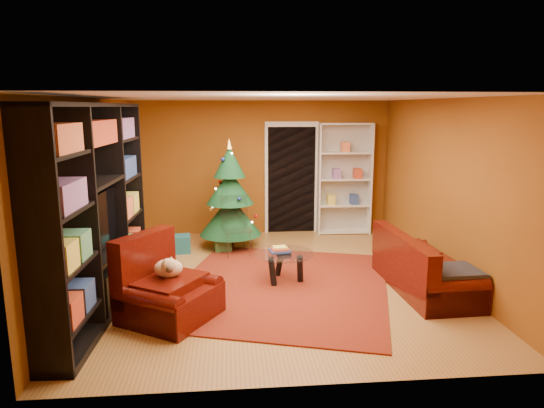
{
  "coord_description": "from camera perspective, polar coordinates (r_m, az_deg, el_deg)",
  "views": [
    {
      "loc": [
        -0.65,
        -6.68,
        2.48
      ],
      "look_at": [
        0.0,
        0.4,
        1.05
      ],
      "focal_mm": 32.0,
      "sensor_mm": 36.0,
      "label": 1
    }
  ],
  "objects": [
    {
      "name": "doorway",
      "position": [
        9.6,
        2.3,
        2.79
      ],
      "size": [
        1.06,
        0.6,
        2.16
      ],
      "primitive_type": null,
      "color": "black",
      "rests_on": "floor"
    },
    {
      "name": "floor",
      "position": [
        7.17,
        0.3,
        -9.09
      ],
      "size": [
        5.0,
        5.5,
        0.05
      ],
      "primitive_type": "cube",
      "color": "olive",
      "rests_on": "ground"
    },
    {
      "name": "ceiling",
      "position": [
        6.72,
        0.32,
        12.61
      ],
      "size": [
        5.0,
        5.5,
        0.05
      ],
      "primitive_type": "cube",
      "color": "silver",
      "rests_on": "wall_back"
    },
    {
      "name": "gift_box_green",
      "position": [
        8.53,
        -5.83,
        -4.61
      ],
      "size": [
        0.32,
        0.32,
        0.28
      ],
      "primitive_type": "cube",
      "rotation": [
        0.0,
        0.0,
        0.13
      ],
      "color": "#295C2B",
      "rests_on": "floor"
    },
    {
      "name": "rug",
      "position": [
        6.9,
        1.06,
        -9.6
      ],
      "size": [
        3.74,
        4.06,
        0.02
      ],
      "primitive_type": "cube",
      "rotation": [
        0.0,
        0.0,
        -0.29
      ],
      "color": "maroon",
      "rests_on": "floor"
    },
    {
      "name": "wall_left",
      "position": [
        7.04,
        -20.61,
        0.99
      ],
      "size": [
        0.05,
        5.5,
        2.6
      ],
      "primitive_type": "cube",
      "color": "brown",
      "rests_on": "ground"
    },
    {
      "name": "wall_right",
      "position": [
        7.49,
        19.92,
        1.62
      ],
      "size": [
        0.05,
        5.5,
        2.6
      ],
      "primitive_type": "cube",
      "color": "brown",
      "rests_on": "ground"
    },
    {
      "name": "christmas_tree",
      "position": [
        8.58,
        -4.96,
        1.03
      ],
      "size": [
        1.23,
        1.23,
        1.95
      ],
      "primitive_type": null,
      "rotation": [
        0.0,
        0.0,
        -0.13
      ],
      "color": "#104020",
      "rests_on": "floor"
    },
    {
      "name": "dog",
      "position": [
        5.91,
        -12.1,
        -7.4
      ],
      "size": [
        0.47,
        0.5,
        0.26
      ],
      "primitive_type": null,
      "rotation": [
        0.0,
        0.0,
        1.01
      ],
      "color": "beige",
      "rests_on": "armchair"
    },
    {
      "name": "acrylic_chair",
      "position": [
        8.18,
        -4.18,
        -2.99
      ],
      "size": [
        0.55,
        0.58,
        0.91
      ],
      "primitive_type": null,
      "rotation": [
        0.0,
        0.0,
        0.17
      ],
      "color": "#66605B",
      "rests_on": "rug"
    },
    {
      "name": "armchair",
      "position": [
        5.91,
        -11.95,
        -9.44
      ],
      "size": [
        1.43,
        1.43,
        0.81
      ],
      "primitive_type": null,
      "rotation": [
        0.0,
        0.0,
        1.01
      ],
      "color": "#3C0905",
      "rests_on": "rug"
    },
    {
      "name": "white_bookshelf",
      "position": [
        9.63,
        8.5,
        2.92
      ],
      "size": [
        1.05,
        0.4,
        2.23
      ],
      "primitive_type": null,
      "rotation": [
        0.0,
        0.0,
        -0.03
      ],
      "color": "white",
      "rests_on": "floor"
    },
    {
      "name": "gift_box_teal",
      "position": [
        8.56,
        -10.6,
        -4.62
      ],
      "size": [
        0.33,
        0.33,
        0.3
      ],
      "primitive_type": "cube",
      "rotation": [
        0.0,
        0.0,
        0.09
      ],
      "color": "#195D6C",
      "rests_on": "floor"
    },
    {
      "name": "gift_box_red",
      "position": [
        9.15,
        -5.36,
        -3.67
      ],
      "size": [
        0.3,
        0.3,
        0.23
      ],
      "primitive_type": "cube",
      "rotation": [
        0.0,
        0.0,
        -0.41
      ],
      "color": "maroon",
      "rests_on": "floor"
    },
    {
      "name": "sofa",
      "position": [
        6.99,
        17.61,
        -6.51
      ],
      "size": [
        0.92,
        1.9,
        0.8
      ],
      "primitive_type": null,
      "rotation": [
        0.0,
        0.0,
        1.62
      ],
      "color": "#3C0905",
      "rests_on": "rug"
    },
    {
      "name": "coffee_table",
      "position": [
        7.01,
        1.43,
        -7.4
      ],
      "size": [
        0.98,
        0.98,
        0.53
      ],
      "primitive_type": null,
      "rotation": [
        0.0,
        0.0,
        0.16
      ],
      "color": "gray",
      "rests_on": "rug"
    },
    {
      "name": "media_unit",
      "position": [
        6.21,
        -20.3,
        -0.65
      ],
      "size": [
        0.65,
        3.31,
        2.52
      ],
      "primitive_type": null,
      "rotation": [
        0.0,
        0.0,
        -0.04
      ],
      "color": "black",
      "rests_on": "floor"
    },
    {
      "name": "wall_back",
      "position": [
        9.55,
        -1.3,
        4.27
      ],
      "size": [
        5.0,
        0.05,
        2.6
      ],
      "primitive_type": "cube",
      "color": "brown",
      "rests_on": "ground"
    }
  ]
}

